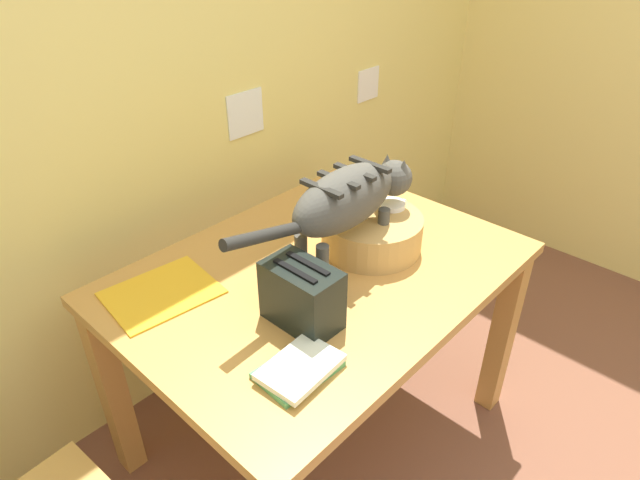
{
  "coord_description": "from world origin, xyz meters",
  "views": [
    {
      "loc": [
        -0.83,
        0.28,
        1.68
      ],
      "look_at": [
        0.15,
        1.19,
        0.83
      ],
      "focal_mm": 30.6,
      "sensor_mm": 36.0,
      "label": 1
    }
  ],
  "objects": [
    {
      "name": "magazine",
      "position": [
        -0.25,
        1.43,
        0.74
      ],
      "size": [
        0.31,
        0.27,
        0.01
      ],
      "primitive_type": "cube",
      "rotation": [
        0.0,
        0.0,
        -0.11
      ],
      "color": "gold",
      "rests_on": "dining_table"
    },
    {
      "name": "wall_rear",
      "position": [
        0.0,
        1.85,
        1.25
      ],
      "size": [
        4.49,
        0.11,
        2.5
      ],
      "color": "#EFDA75",
      "rests_on": "ground_plane"
    },
    {
      "name": "book_stack",
      "position": [
        -0.2,
        0.94,
        0.75
      ],
      "size": [
        0.2,
        0.15,
        0.03
      ],
      "color": "#4B9656",
      "rests_on": "dining_table"
    },
    {
      "name": "coffee_mug",
      "position": [
        0.44,
        1.15,
        0.81
      ],
      "size": [
        0.13,
        0.09,
        0.09
      ],
      "color": "white",
      "rests_on": "saucer_bowl"
    },
    {
      "name": "wicker_basket",
      "position": [
        0.34,
        1.15,
        0.79
      ],
      "size": [
        0.31,
        0.31,
        0.11
      ],
      "color": "tan",
      "rests_on": "dining_table"
    },
    {
      "name": "cat",
      "position": [
        0.22,
        1.15,
        0.95
      ],
      "size": [
        0.72,
        0.15,
        0.32
      ],
      "rotation": [
        0.0,
        0.0,
        -1.57
      ],
      "color": "#48463E",
      "rests_on": "dining_table"
    },
    {
      "name": "dining_table",
      "position": [
        0.15,
        1.19,
        0.64
      ],
      "size": [
        1.19,
        0.87,
        0.73
      ],
      "color": "#C08741",
      "rests_on": "ground_plane"
    },
    {
      "name": "saucer_bowl",
      "position": [
        0.43,
        1.15,
        0.75
      ],
      "size": [
        0.17,
        0.17,
        0.03
      ],
      "primitive_type": "cylinder",
      "color": "#BCB6AE",
      "rests_on": "dining_table"
    },
    {
      "name": "toaster",
      "position": [
        -0.06,
        1.06,
        0.82
      ],
      "size": [
        0.12,
        0.2,
        0.18
      ],
      "color": "black",
      "rests_on": "dining_table"
    }
  ]
}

